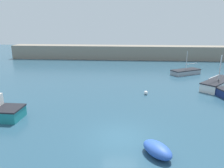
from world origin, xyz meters
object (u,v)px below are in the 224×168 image
Objects in this scene: dinghy_near_pier at (157,150)px; mooring_buoy_white at (146,93)px; sailboat_short_mast at (186,72)px; sailboat_twin_hulled at (218,84)px.

dinghy_near_pier is 5.66× the size of mooring_buoy_white.
sailboat_short_mast is at bearing 56.77° from mooring_buoy_white.
sailboat_twin_hulled is at bearing 76.14° from sailboat_short_mast.
sailboat_short_mast is 0.85× the size of sailboat_twin_hulled.
mooring_buoy_white is (0.14, 11.03, -0.17)m from dinghy_near_pier.
dinghy_near_pier is 0.43× the size of sailboat_twin_hulled.
dinghy_near_pier is at bearing -90.73° from mooring_buoy_white.
sailboat_twin_hulled is at bearing -66.90° from dinghy_near_pier.
mooring_buoy_white is at bearing 152.12° from sailboat_twin_hulled.
dinghy_near_pier is at bearing -169.13° from sailboat_twin_hulled.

